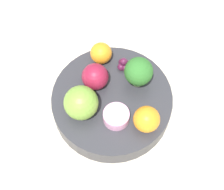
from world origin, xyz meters
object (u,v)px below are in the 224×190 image
object	(u,v)px
grape_cluster	(124,64)
broccoli	(140,74)
bowl	(112,103)
orange_front	(147,119)
orange_back	(101,53)
small_cup	(116,116)
apple_red	(81,103)
apple_green	(95,77)
napkin	(139,15)

from	to	relation	value
grape_cluster	broccoli	bearing A→B (deg)	2.75
bowl	orange_front	world-z (taller)	orange_front
orange_back	grape_cluster	world-z (taller)	orange_back
grape_cluster	small_cup	distance (m)	0.11
orange_front	grape_cluster	size ratio (longest dim) A/B	1.73
orange_front	grape_cluster	world-z (taller)	orange_front
apple_red	orange_front	bearing A→B (deg)	41.47
bowl	apple_green	world-z (taller)	apple_green
bowl	napkin	distance (m)	0.23
apple_red	napkin	xyz separation A→B (m)	(-0.14, 0.23, -0.07)
small_cup	orange_front	bearing A→B (deg)	43.57
apple_red	napkin	distance (m)	0.28
apple_red	orange_back	world-z (taller)	apple_red
orange_back	small_cup	world-z (taller)	orange_back
orange_front	orange_back	xyz separation A→B (m)	(-0.16, 0.01, -0.00)
broccoli	apple_green	bearing A→B (deg)	-125.38
orange_front	apple_green	bearing A→B (deg)	-167.64
apple_green	small_cup	world-z (taller)	apple_green
broccoli	apple_green	size ratio (longest dim) A/B	1.30
apple_red	apple_green	distance (m)	0.06
orange_front	broccoli	bearing A→B (deg)	151.60
apple_green	grape_cluster	world-z (taller)	apple_green
orange_back	napkin	size ratio (longest dim) A/B	0.25
apple_red	grape_cluster	world-z (taller)	apple_red
bowl	napkin	xyz separation A→B (m)	(-0.15, 0.18, -0.02)
grape_cluster	napkin	xyz separation A→B (m)	(-0.11, 0.12, -0.05)
orange_front	grape_cluster	distance (m)	0.12
apple_red	orange_front	size ratio (longest dim) A/B	1.31
apple_green	orange_back	distance (m)	0.05
bowl	apple_green	size ratio (longest dim) A/B	4.54
bowl	broccoli	world-z (taller)	broccoli
napkin	grape_cluster	bearing A→B (deg)	-47.84
broccoli	orange_front	size ratio (longest dim) A/B	1.37
grape_cluster	small_cup	bearing A→B (deg)	-42.41
apple_red	small_cup	distance (m)	0.07
orange_back	small_cup	bearing A→B (deg)	-22.20
orange_back	broccoli	bearing A→B (deg)	17.53
broccoli	small_cup	bearing A→B (deg)	-65.40
orange_front	grape_cluster	bearing A→B (deg)	162.60
bowl	apple_red	distance (m)	0.08
broccoli	apple_red	distance (m)	0.12
bowl	broccoli	size ratio (longest dim) A/B	3.48
apple_red	small_cup	bearing A→B (deg)	39.71
small_cup	napkin	xyz separation A→B (m)	(-0.19, 0.19, -0.05)
grape_cluster	napkin	world-z (taller)	grape_cluster
small_cup	napkin	bearing A→B (deg)	134.33
grape_cluster	small_cup	size ratio (longest dim) A/B	0.58
bowl	orange_front	distance (m)	0.09
apple_green	small_cup	bearing A→B (deg)	-7.12
bowl	orange_back	world-z (taller)	orange_back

